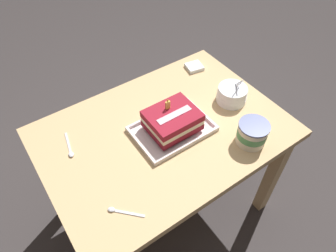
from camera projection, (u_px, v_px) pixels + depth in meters
The scene contains 9 objects.
ground_plane at pixel (165, 206), 1.95m from camera, with size 8.00×8.00×0.00m, color #383333.
dining_table at pixel (164, 145), 1.49m from camera, with size 1.11×0.79×0.73m.
foil_tray at pixel (172, 129), 1.41m from camera, with size 0.35×0.24×0.02m.
birthday_cake at pixel (172, 120), 1.36m from camera, with size 0.22×0.18×0.14m.
bowl_stack at pixel (232, 94), 1.52m from camera, with size 0.15×0.15×0.15m.
ice_cream_tub at pixel (252, 133), 1.33m from camera, with size 0.13×0.13×0.11m.
serving_spoon_near_tray at pixel (118, 211), 1.14m from camera, with size 0.11×0.11×0.01m.
serving_spoon_by_bowls at pixel (70, 151), 1.33m from camera, with size 0.05×0.15×0.01m.
napkin_pile at pixel (194, 67), 1.71m from camera, with size 0.10×0.10×0.02m.
Camera 1 is at (-0.52, -0.77, 1.79)m, focal length 32.99 mm.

